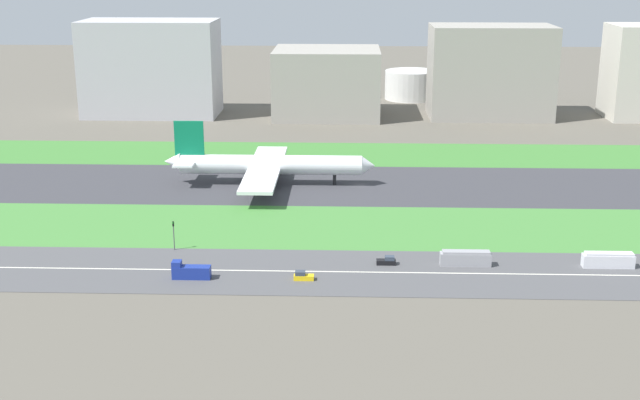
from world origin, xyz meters
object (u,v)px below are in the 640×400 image
object	(u,v)px
car_0	(303,276)
truck_0	(190,272)
car_1	(387,261)
fuel_tank_west	(339,86)
office_tower	(490,72)
terminal_building	(151,68)
airliner	(266,165)
hangar_building	(327,83)
bus_0	(608,260)
fuel_tank_centre	(412,85)
traffic_light	(174,233)
fuel_tank_east	(485,82)
bus_1	(465,258)

from	to	relation	value
car_0	truck_0	bearing A→B (deg)	0.00
car_1	fuel_tank_west	xyz separation A→B (m)	(-14.10, 227.00, 5.46)
fuel_tank_west	office_tower	bearing A→B (deg)	-34.32
terminal_building	office_tower	world-z (taller)	terminal_building
airliner	hangar_building	size ratio (longest dim) A/B	1.43
hangar_building	bus_0	bearing A→B (deg)	-69.24
fuel_tank_west	fuel_tank_centre	distance (m)	35.64
fuel_tank_centre	airliner	bearing A→B (deg)	-109.44
traffic_light	fuel_tank_east	world-z (taller)	fuel_tank_east
fuel_tank_west	fuel_tank_east	xyz separation A→B (m)	(71.49, 0.00, 2.07)
airliner	truck_0	xyz separation A→B (m)	(-9.06, -78.00, -4.56)
office_tower	fuel_tank_east	size ratio (longest dim) A/B	2.11
fuel_tank_centre	fuel_tank_east	bearing A→B (deg)	0.00
car_1	bus_0	size ratio (longest dim) A/B	0.38
bus_1	fuel_tank_east	size ratio (longest dim) A/B	0.47
office_tower	car_0	bearing A→B (deg)	-110.20
bus_0	fuel_tank_west	size ratio (longest dim) A/B	0.45
car_1	car_0	bearing A→B (deg)	-152.03
bus_0	hangar_building	bearing A→B (deg)	110.76
fuel_tank_west	fuel_tank_east	distance (m)	71.52
traffic_light	car_0	bearing A→B (deg)	-29.33
car_0	office_tower	distance (m)	205.44
truck_0	bus_0	bearing A→B (deg)	-173.92
bus_0	car_1	bearing A→B (deg)	180.00
terminal_building	fuel_tank_east	xyz separation A→B (m)	(152.99, 45.00, -12.11)
hangar_building	car_0	bearing A→B (deg)	-90.03
airliner	car_1	world-z (taller)	airliner
airliner	office_tower	bearing A→B (deg)	52.85
hangar_building	office_tower	distance (m)	70.74
traffic_light	office_tower	size ratio (longest dim) A/B	0.14
truck_0	fuel_tank_east	bearing A→B (deg)	-113.09
car_1	office_tower	bearing A→B (deg)	74.11
traffic_light	truck_0	bearing A→B (deg)	-68.13
car_0	fuel_tank_east	distance (m)	249.07
terminal_building	fuel_tank_east	bearing A→B (deg)	16.39
airliner	truck_0	size ratio (longest dim) A/B	7.74
car_1	office_tower	xyz separation A→B (m)	(51.81, 182.00, 18.76)
airliner	fuel_tank_west	xyz separation A→B (m)	(20.47, 159.00, 0.15)
fuel_tank_west	truck_0	bearing A→B (deg)	-97.10
airliner	car_0	size ratio (longest dim) A/B	14.77
truck_0	terminal_building	world-z (taller)	terminal_building
car_0	truck_0	distance (m)	24.82
bus_0	fuel_tank_centre	bearing A→B (deg)	97.21
car_0	fuel_tank_west	size ratio (longest dim) A/B	0.17
hangar_building	traffic_light	bearing A→B (deg)	-100.46
car_0	terminal_building	size ratio (longest dim) A/B	0.08
car_1	fuel_tank_east	distance (m)	234.26
fuel_tank_east	truck_0	bearing A→B (deg)	-113.09
airliner	terminal_building	xyz separation A→B (m)	(-61.02, 114.00, 14.34)
truck_0	traffic_light	distance (m)	19.57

